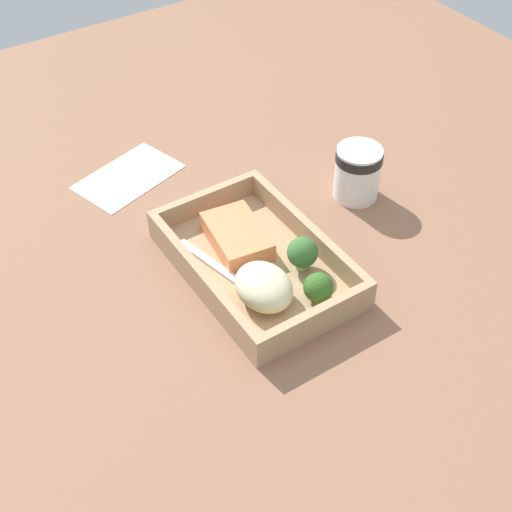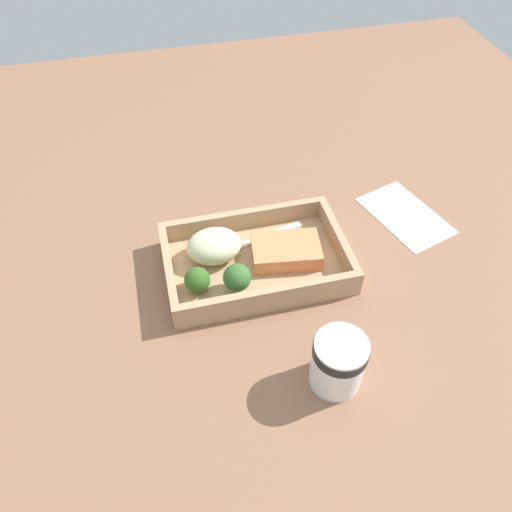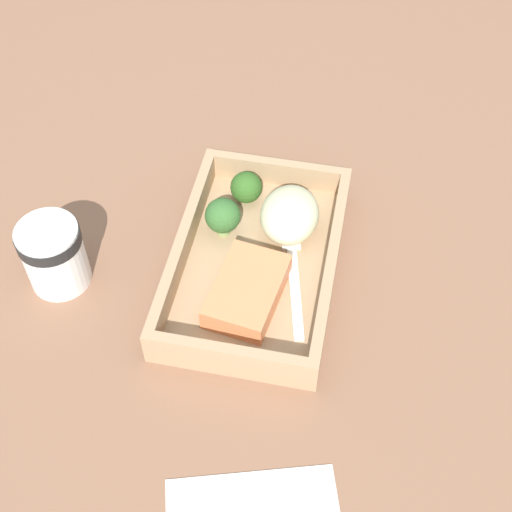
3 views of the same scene
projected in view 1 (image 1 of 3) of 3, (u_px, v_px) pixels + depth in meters
ground_plane at (256, 275)px, 97.98cm from camera, size 160.00×160.00×2.00cm
takeout_tray at (256, 267)px, 96.87cm from camera, size 28.20×18.11×1.20cm
tray_rim at (256, 255)px, 95.28cm from camera, size 28.20×18.11×3.38cm
salmon_fillet at (239, 235)px, 98.56cm from camera, size 11.53×8.31×2.79cm
mashed_potatoes at (264, 287)px, 90.01cm from camera, size 8.58×6.86×4.85cm
broccoli_floret_1 at (302, 253)px, 93.96cm from camera, size 4.17×4.17×5.00cm
broccoli_floret_2 at (318, 288)px, 90.40cm from camera, size 3.89×3.89×4.07cm
fork at (226, 273)px, 94.86cm from camera, size 15.76×5.24×0.44cm
paper_cup at (358, 170)px, 105.84cm from camera, size 7.01×7.01×8.36cm
receipt_slip at (128, 176)px, 112.20cm from camera, size 14.04×18.03×0.24cm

